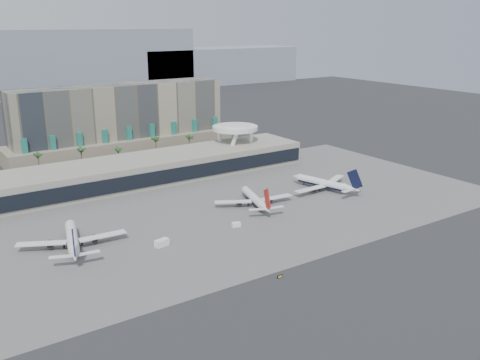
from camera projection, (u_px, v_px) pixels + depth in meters
ground at (287, 253)px, 188.66m from camera, size 900.00×900.00×0.00m
apron_pad at (207, 209)px, 232.31m from camera, size 260.00×130.00×0.06m
mountain_ridge at (30, 68)px, 568.16m from camera, size 680.00×60.00×70.00m
hotel at (122, 126)px, 327.67m from camera, size 140.00×30.00×42.00m
terminal at (153, 167)px, 273.99m from camera, size 170.00×32.50×14.50m
saucer_structure at (235, 131)px, 304.97m from camera, size 26.00×26.00×21.89m
palm_row at (137, 145)px, 304.51m from camera, size 157.80×2.80×13.10m
airliner_left at (72, 239)px, 191.95m from camera, size 37.98×39.41×13.87m
airliner_centre at (255, 199)px, 235.78m from camera, size 35.07×36.33×12.89m
airliner_right at (324, 183)px, 257.79m from camera, size 37.43×38.86×13.65m
service_vehicle_a at (162, 243)px, 194.13m from camera, size 5.58×3.53×2.53m
service_vehicle_b at (236, 225)px, 212.49m from camera, size 3.84×2.85×1.76m
taxiway_sign at (280, 276)px, 170.32m from camera, size 1.99×0.34×0.90m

